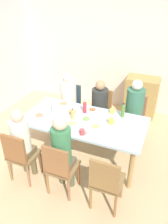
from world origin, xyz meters
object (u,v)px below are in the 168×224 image
object	(u,v)px
bottle_3	(123,110)
side_cabinet	(141,97)
chair_2	(60,167)
person_5	(134,106)
cup_0	(82,132)
bottle_0	(85,107)
plate_2	(64,104)
person_0	(22,140)
plate_1	(86,119)
plate_5	(96,127)
chair_1	(71,103)
cup_2	(59,120)
person_4	(99,103)
chair_0	(20,154)
chair_5	(134,116)
plate_4	(92,110)
bowl_0	(73,125)
dining_table	(84,124)
plate_3	(39,116)
plate_0	(72,112)
chair_4	(101,109)
chair_3	(106,181)
person_1	(68,96)
cup_3	(111,121)
person_2	(62,149)
bottle_1	(53,107)
bottle_2	(73,114)
cup_1	(112,111)

from	to	relation	value
bottle_3	side_cabinet	bearing A→B (deg)	87.01
chair_2	person_5	xyz separation A→B (m)	(0.67, 1.65, 0.25)
cup_0	bottle_0	xyz separation A→B (m)	(-0.21, 0.60, 0.07)
plate_2	person_0	bearing A→B (deg)	-96.20
plate_1	plate_5	bearing A→B (deg)	-35.66
chair_1	chair_2	bearing A→B (deg)	-69.06
person_5	cup_2	world-z (taller)	person_5
plate_1	cup_2	xyz separation A→B (m)	(-0.38, -0.22, 0.02)
person_4	chair_0	bearing A→B (deg)	-111.99
plate_1	chair_5	bearing A→B (deg)	53.42
chair_0	plate_4	xyz separation A→B (m)	(0.69, 1.20, 0.27)
plate_4	bowl_0	bearing A→B (deg)	-98.68
dining_table	plate_3	distance (m)	0.76
person_4	chair_1	bearing A→B (deg)	172.23
chair_0	person_0	size ratio (longest dim) A/B	0.74
plate_5	bottle_0	bearing A→B (deg)	132.32
plate_0	plate_4	size ratio (longest dim) A/B	1.19
person_0	plate_2	distance (m)	1.13
chair_2	chair_5	size ratio (longest dim) A/B	1.00
chair_4	cup_2	distance (m)	1.17
chair_5	bowl_0	size ratio (longest dim) A/B	5.56
chair_3	person_5	size ratio (longest dim) A/B	0.71
dining_table	bowl_0	xyz separation A→B (m)	(-0.07, -0.28, 0.13)
chair_4	person_0	bearing A→B (deg)	-111.99
person_1	plate_0	size ratio (longest dim) A/B	4.78
cup_0	side_cabinet	xyz separation A→B (m)	(0.50, 2.24, -0.36)
chair_4	cup_3	distance (m)	0.96
plate_2	plate_1	bearing A→B (deg)	-29.19
bowl_0	cup_0	world-z (taller)	bowl_0
person_2	bottle_3	bearing A→B (deg)	63.76
chair_4	plate_2	bearing A→B (deg)	-135.80
bottle_1	cup_0	bearing A→B (deg)	-30.01
chair_3	bottle_1	bearing A→B (deg)	144.13
person_4	cup_2	distance (m)	1.05
chair_0	chair_2	distance (m)	0.67
bottle_3	plate_4	bearing A→B (deg)	-179.26
plate_5	bottle_0	xyz separation A→B (m)	(-0.33, 0.36, 0.10)
chair_4	bottle_1	world-z (taller)	bottle_1
dining_table	plate_5	bearing A→B (deg)	-28.86
chair_5	bowl_0	world-z (taller)	chair_5
person_5	cup_3	distance (m)	0.75
chair_5	plate_2	bearing A→B (deg)	-156.38
chair_2	person_5	size ratio (longest dim) A/B	0.71
bottle_1	chair_1	bearing A→B (deg)	96.07
bowl_0	bottle_2	world-z (taller)	bottle_2
person_2	cup_0	world-z (taller)	person_2
plate_0	bottle_1	distance (m)	0.33
chair_1	bottle_2	world-z (taller)	bottle_2
dining_table	cup_1	bearing A→B (deg)	45.97
plate_4	cup_3	distance (m)	0.50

